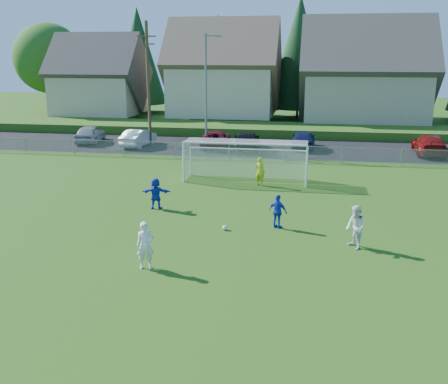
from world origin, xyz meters
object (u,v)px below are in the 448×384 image
Objects in this scene: car_b at (138,138)px; car_e at (304,139)px; player_white_a at (145,246)px; player_white_b at (356,227)px; soccer_ball at (225,228)px; goalkeeper at (260,171)px; car_c at (216,139)px; car_g at (429,145)px; car_d at (247,141)px; car_a at (90,134)px; player_blue_b at (156,193)px; player_blue_a at (278,211)px; soccer_goal at (246,154)px.

car_e reaches higher than car_b.
player_white_b reaches higher than player_white_a.
soccer_ball is at bearing 45.59° from player_white_a.
goalkeeper is 12.90m from car_c.
player_white_b is 23.56m from car_c.
player_white_a is 13.18m from goalkeeper.
car_g is at bearing 134.21° from player_white_b.
car_d is (-7.04, 21.00, -0.16)m from player_white_b.
player_white_a is 0.34× the size of car_g.
soccer_ball is at bearing 119.11° from car_a.
goalkeeper reaches higher than player_blue_b.
player_white_b is 0.39× the size of car_a.
player_white_a is 24.33m from car_d.
car_b is at bearing -20.69° from goalkeeper.
car_b is (-10.57, 19.64, 0.60)m from soccer_ball.
car_c is (-4.88, 11.95, -0.16)m from goalkeeper.
goalkeeper is 16.54m from car_g.
car_g is at bearing -93.30° from player_blue_a.
car_g is at bearing 175.05° from car_e.
soccer_goal is (15.04, -11.41, 0.87)m from car_a.
car_d is at bearing 171.00° from player_white_b.
car_e is 0.60× the size of soccer_goal.
player_white_b reaches higher than car_g.
car_g reaches higher than car_d.
player_blue_a reaches higher than car_c.
player_blue_a reaches higher than car_g.
car_b is (-11.28, 11.40, -0.14)m from goalkeeper.
player_blue_b is 0.35× the size of car_e.
player_blue_b is (-3.94, 2.68, 0.68)m from soccer_ball.
player_white_b is 10.25m from player_blue_b.
soccer_ball is 0.05× the size of car_a.
car_b is at bearing -170.04° from player_white_b.
goalkeeper is 20.29m from car_a.
player_white_a is at bearing -97.68° from soccer_goal.
car_c is at bearing 101.64° from soccer_ball.
car_d is (-1.54, 19.70, 0.61)m from soccer_ball.
goalkeeper is (0.71, 8.25, 0.74)m from soccer_ball.
player_blue_a is at bearing 64.70° from car_g.
player_white_a reaches higher than player_blue_a.
player_white_a is 6.91m from player_blue_a.
car_d is (13.75, -1.02, -0.04)m from car_a.
car_a is 0.60× the size of soccer_goal.
car_e is (7.12, 0.67, 0.07)m from car_c.
player_white_a is 25.69m from car_b.
player_blue_a is at bearing 89.12° from car_e.
goalkeeper is (4.66, 5.57, 0.06)m from player_blue_b.
player_blue_b is 0.32× the size of car_d.
player_white_a is 28.52m from car_g.
car_b is 0.87× the size of car_d.
player_white_b is at bearing 172.92° from player_blue_a.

